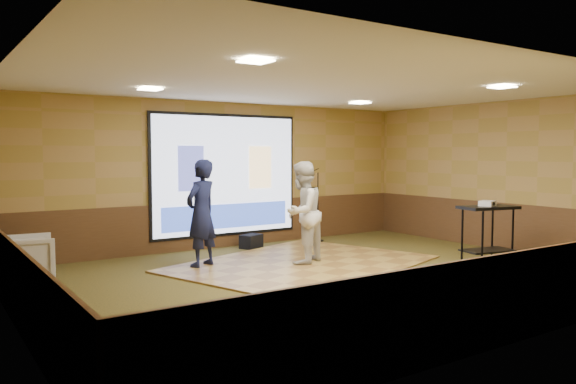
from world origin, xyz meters
TOP-DOWN VIEW (x-y plane):
  - ground at (0.00, 0.00)m, footprint 9.00×9.00m
  - room_shell at (0.00, 0.00)m, footprint 9.04×7.04m
  - wainscot_back at (0.00, 3.48)m, footprint 9.00×0.04m
  - wainscot_front at (0.00, -3.48)m, footprint 9.00×0.04m
  - wainscot_left at (-4.48, 0.00)m, footprint 0.04×7.00m
  - wainscot_right at (4.48, 0.00)m, footprint 0.04×7.00m
  - projector_screen at (0.00, 3.44)m, footprint 3.32×0.06m
  - downlight_nw at (-2.20, 1.80)m, footprint 0.32×0.32m
  - downlight_ne at (2.20, 1.80)m, footprint 0.32×0.32m
  - downlight_sw at (-2.20, -1.50)m, footprint 0.32×0.32m
  - downlight_se at (2.20, -1.50)m, footprint 0.32×0.32m
  - dance_floor at (0.23, 1.03)m, footprint 5.06×4.41m
  - player_left at (-1.35, 1.78)m, footprint 0.79×0.68m
  - player_right at (0.24, 1.05)m, footprint 1.08×0.99m
  - av_table at (2.89, -0.79)m, footprint 0.99×0.52m
  - projector at (2.87, -0.79)m, footprint 0.33×0.30m
  - mic_stand at (1.99, 3.01)m, footprint 0.65×0.26m
  - banquet_chair at (-4.00, 2.32)m, footprint 0.86×0.84m
  - duffel_bag at (0.35, 3.03)m, footprint 0.53×0.45m

SIDE VIEW (x-z plane):
  - ground at x=0.00m, z-range 0.00..0.00m
  - dance_floor at x=0.23m, z-range 0.00..0.03m
  - duffel_bag at x=0.35m, z-range 0.00..0.28m
  - banquet_chair at x=-4.00m, z-range 0.00..0.71m
  - wainscot_back at x=0.00m, z-range 0.00..0.95m
  - wainscot_front at x=0.00m, z-range 0.00..0.95m
  - wainscot_left at x=-4.48m, z-range 0.00..0.95m
  - wainscot_right at x=4.48m, z-range 0.00..0.95m
  - mic_stand at x=1.99m, z-range -0.33..1.32m
  - av_table at x=2.89m, z-range 0.22..1.26m
  - player_right at x=0.24m, z-range 0.03..1.81m
  - player_left at x=-1.35m, z-range 0.03..1.85m
  - projector at x=2.87m, z-range 1.04..1.13m
  - projector_screen at x=0.00m, z-range 0.21..2.73m
  - room_shell at x=0.00m, z-range 0.58..3.60m
  - downlight_nw at x=-2.20m, z-range 2.96..2.98m
  - downlight_ne at x=2.20m, z-range 2.96..2.98m
  - downlight_sw at x=-2.20m, z-range 2.96..2.98m
  - downlight_se at x=2.20m, z-range 2.96..2.98m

